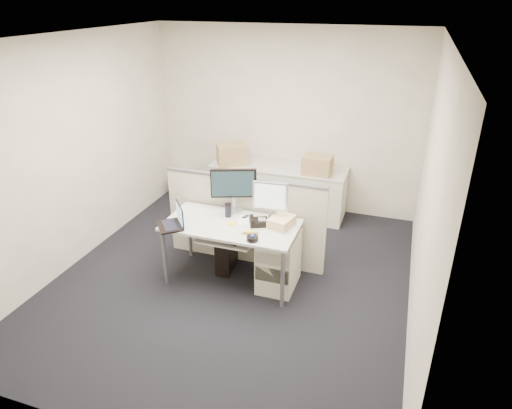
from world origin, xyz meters
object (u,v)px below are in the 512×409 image
(laptop, at_px, (169,217))
(desk_phone, at_px, (259,222))
(desk, at_px, (231,229))
(monitor_main, at_px, (234,190))

(laptop, distance_m, desk_phone, 0.99)
(desk, height_order, desk_phone, desk_phone)
(laptop, bearing_deg, desk_phone, 71.74)
(desk, xyz_separation_m, desk_phone, (0.30, 0.08, 0.10))
(desk_phone, bearing_deg, laptop, 176.72)
(desk, xyz_separation_m, laptop, (-0.62, -0.28, 0.19))
(monitor_main, bearing_deg, laptop, -151.85)
(monitor_main, xyz_separation_m, laptop, (-0.53, -0.60, -0.14))
(laptop, bearing_deg, monitor_main, 98.76)
(laptop, xyz_separation_m, desk_phone, (0.92, 0.36, -0.09))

